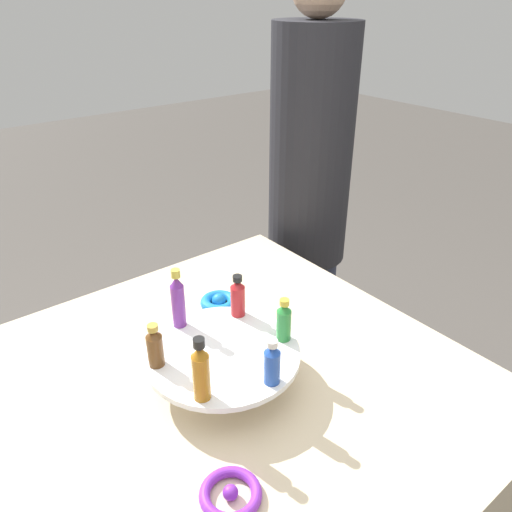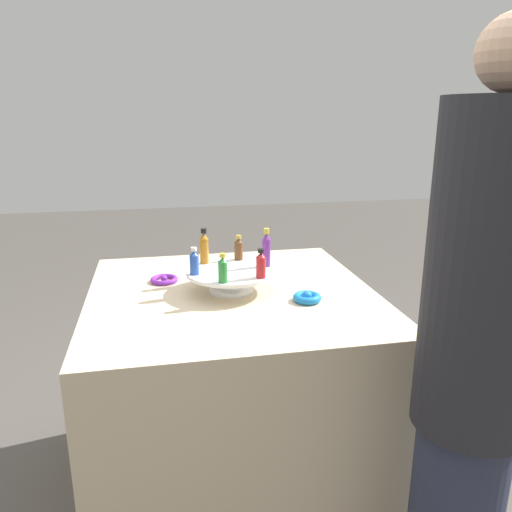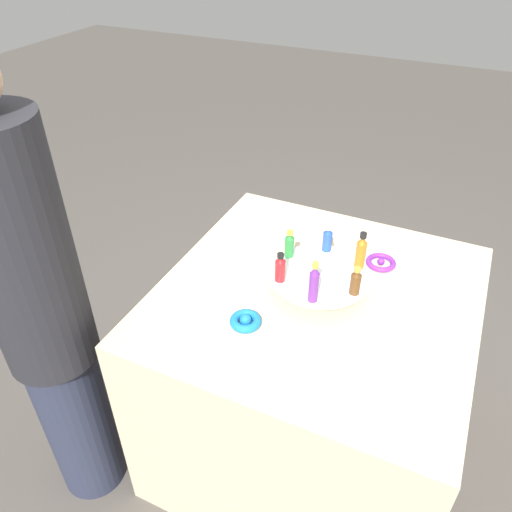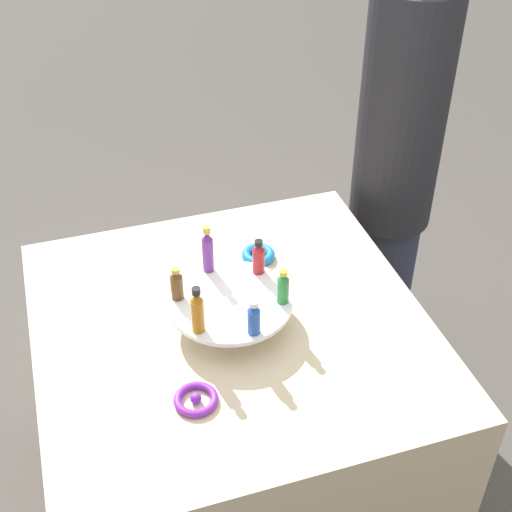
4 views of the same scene
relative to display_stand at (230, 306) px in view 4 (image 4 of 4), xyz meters
The scene contains 12 objects.
ground_plane 0.85m from the display_stand, ahead, with size 12.00×12.00×0.00m, color #4C4742.
party_table 0.45m from the display_stand, ahead, with size 0.98×0.98×0.80m.
display_stand is the anchor object (origin of this frame).
bottle_blue 0.15m from the display_stand, ahead, with size 0.03×0.03×0.09m.
bottle_green 0.15m from the display_stand, 69.44° to the left, with size 0.03×0.03×0.10m.
bottle_red 0.15m from the display_stand, 129.44° to the left, with size 0.03×0.03×0.10m.
bottle_purple 0.16m from the display_stand, behind, with size 0.03×0.03×0.14m.
bottle_brown 0.15m from the display_stand, 110.56° to the right, with size 0.03×0.03×0.09m.
bottle_amber 0.15m from the display_stand, 50.56° to the right, with size 0.03×0.03×0.13m.
ribbon_bow_purple 0.28m from the display_stand, 32.63° to the right, with size 0.10×0.10×0.03m.
ribbon_bow_blue 0.28m from the display_stand, 147.37° to the left, with size 0.09×0.09×0.04m.
person_figure 0.84m from the display_stand, 124.58° to the left, with size 0.27×0.27×1.59m.
Camera 4 is at (1.28, -0.34, 2.04)m, focal length 50.00 mm.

